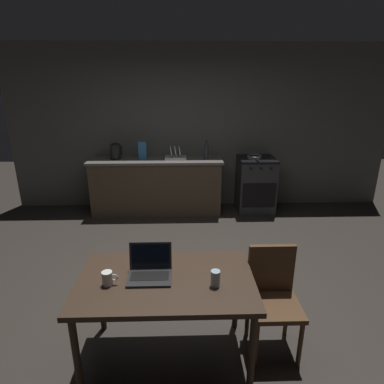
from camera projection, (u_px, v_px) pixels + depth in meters
name	position (u px, v px, depth m)	size (l,w,h in m)	color
ground_plane	(185.00, 292.00, 3.44)	(12.00, 12.00, 0.00)	#2D2823
back_wall	(201.00, 128.00, 5.51)	(6.40, 0.10, 2.71)	#565652
kitchen_counter	(157.00, 185.00, 5.45)	(2.16, 0.64, 0.92)	#4C3D2D
stove_oven	(255.00, 184.00, 5.49)	(0.60, 0.62, 0.92)	#2D2D30
dining_table	(166.00, 287.00, 2.42)	(1.30, 0.80, 0.74)	#332319
chair	(273.00, 293.00, 2.62)	(0.40, 0.40, 0.87)	#4C331E
laptop	(150.00, 271.00, 2.41)	(0.32, 0.27, 0.22)	#232326
electric_kettle	(116.00, 151.00, 5.24)	(0.19, 0.17, 0.26)	black
bottle	(206.00, 150.00, 5.23)	(0.07, 0.07, 0.30)	#2D2D33
frying_pan	(255.00, 157.00, 5.31)	(0.25, 0.42, 0.05)	gray
coffee_mug	(108.00, 278.00, 2.31)	(0.11, 0.08, 0.10)	silver
drinking_glass	(215.00, 278.00, 2.29)	(0.07, 0.07, 0.12)	#99B7C6
cereal_box	(142.00, 150.00, 5.27)	(0.13, 0.05, 0.27)	#3372B2
dish_rack	(176.00, 156.00, 5.29)	(0.34, 0.26, 0.21)	silver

